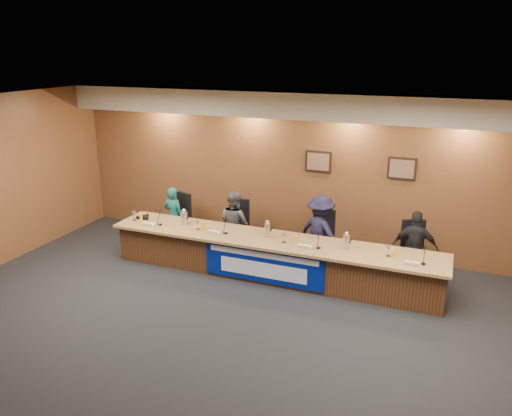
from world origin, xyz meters
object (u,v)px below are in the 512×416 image
(panelist_a, at_px, (174,216))
(office_chair_c, at_px, (321,242))
(office_chair_a, at_px, (177,222))
(carafe_mid, at_px, (268,230))
(dais_body, at_px, (271,258))
(carafe_left, at_px, (184,218))
(banner, at_px, (263,266))
(panelist_d, at_px, (415,248))
(panelist_b, at_px, (235,223))
(carafe_right, at_px, (346,242))
(panelist_c, at_px, (320,232))
(office_chair_d, at_px, (414,255))
(office_chair_b, at_px, (237,230))
(speakerphone, at_px, (144,217))

(panelist_a, height_order, office_chair_c, panelist_a)
(office_chair_a, height_order, carafe_mid, carafe_mid)
(dais_body, height_order, carafe_left, carafe_left)
(carafe_mid, bearing_deg, banner, -79.39)
(dais_body, distance_m, panelist_d, 2.53)
(panelist_b, distance_m, carafe_right, 2.50)
(dais_body, distance_m, office_chair_a, 2.55)
(panelist_b, height_order, carafe_mid, panelist_b)
(panelist_b, height_order, office_chair_a, panelist_b)
(panelist_a, bearing_deg, carafe_right, 175.48)
(panelist_c, distance_m, carafe_right, 0.97)
(carafe_mid, distance_m, carafe_right, 1.43)
(panelist_d, height_order, carafe_mid, panelist_d)
(dais_body, xyz_separation_m, office_chair_d, (2.42, 0.78, 0.13))
(panelist_b, bearing_deg, carafe_mid, 169.53)
(office_chair_a, distance_m, office_chair_b, 1.39)
(panelist_c, distance_m, carafe_mid, 1.05)
(panelist_a, bearing_deg, office_chair_a, -83.79)
(dais_body, bearing_deg, office_chair_a, 162.08)
(dais_body, distance_m, office_chair_b, 1.30)
(office_chair_d, distance_m, carafe_right, 1.40)
(banner, relative_size, panelist_a, 1.75)
(panelist_c, bearing_deg, office_chair_a, 20.90)
(panelist_a, xyz_separation_m, panelist_b, (1.39, 0.00, 0.03))
(carafe_left, bearing_deg, office_chair_d, 10.02)
(carafe_right, height_order, speakerphone, carafe_right)
(office_chair_a, bearing_deg, carafe_left, -27.27)
(dais_body, bearing_deg, speakerphone, 179.01)
(panelist_d, xyz_separation_m, carafe_right, (-1.07, -0.72, 0.21))
(panelist_a, relative_size, office_chair_c, 2.63)
(panelist_d, distance_m, carafe_right, 1.30)
(dais_body, xyz_separation_m, carafe_mid, (-0.08, 0.02, 0.53))
(dais_body, distance_m, banner, 0.42)
(office_chair_a, bearing_deg, office_chair_b, 22.61)
(panelist_b, height_order, panelist_d, panelist_d)
(panelist_c, bearing_deg, office_chair_b, 19.45)
(dais_body, distance_m, office_chair_c, 1.07)
(carafe_right, bearing_deg, panelist_a, 169.27)
(panelist_a, bearing_deg, banner, 161.82)
(panelist_c, bearing_deg, speakerphone, 33.24)
(office_chair_b, bearing_deg, panelist_c, -12.18)
(office_chair_c, xyz_separation_m, office_chair_d, (1.70, 0.00, 0.00))
(office_chair_b, relative_size, carafe_mid, 1.90)
(office_chair_c, xyz_separation_m, carafe_mid, (-0.80, -0.77, 0.40))
(office_chair_d, relative_size, carafe_mid, 1.90)
(office_chair_c, height_order, speakerphone, speakerphone)
(panelist_b, xyz_separation_m, carafe_left, (-0.76, -0.65, 0.21))
(dais_body, relative_size, banner, 2.73)
(panelist_a, xyz_separation_m, carafe_right, (3.78, -0.72, 0.25))
(office_chair_a, xyz_separation_m, speakerphone, (-0.29, -0.74, 0.30))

